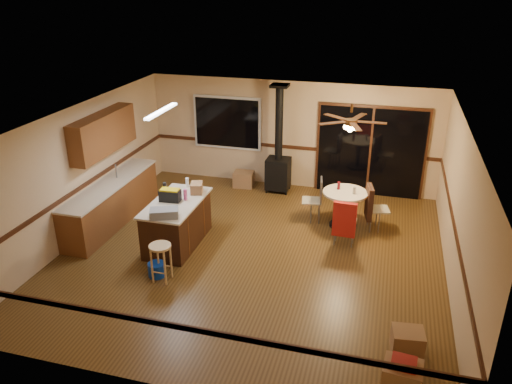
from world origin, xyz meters
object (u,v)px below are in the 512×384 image
at_px(wood_stove, 278,163).
at_px(chair_left, 317,195).
at_px(box_corner_b, 407,341).
at_px(kitchen_island, 177,223).
at_px(toolbox_grey, 164,213).
at_px(bar_stool, 161,263).
at_px(chair_near, 345,219).
at_px(chair_right, 370,202).
at_px(dining_table, 344,203).
at_px(toolbox_black, 170,196).
at_px(blue_bucket, 157,269).
at_px(box_under_window, 244,179).
at_px(box_corner_a, 402,376).

relative_size(wood_stove, chair_left, 4.89).
bearing_deg(box_corner_b, kitchen_island, 155.17).
bearing_deg(toolbox_grey, bar_stool, -73.33).
xyz_separation_m(chair_near, chair_right, (0.43, 0.90, 0.00)).
distance_m(kitchen_island, dining_table, 3.44).
bearing_deg(toolbox_black, bar_stool, -73.98).
xyz_separation_m(toolbox_black, chair_right, (3.67, 1.61, -0.41)).
relative_size(toolbox_grey, dining_table, 0.54).
distance_m(wood_stove, toolbox_black, 3.36).
bearing_deg(chair_left, chair_right, -5.35).
xyz_separation_m(kitchen_island, bar_stool, (0.25, -1.26, -0.11)).
relative_size(wood_stove, blue_bucket, 8.36).
height_order(wood_stove, blue_bucket, wood_stove).
distance_m(box_under_window, box_corner_a, 6.96).
height_order(wood_stove, chair_near, wood_stove).
bearing_deg(blue_bucket, toolbox_grey, 93.28).
xyz_separation_m(bar_stool, chair_near, (2.88, 1.99, 0.25)).
bearing_deg(dining_table, blue_bucket, -136.67).
xyz_separation_m(toolbox_grey, chair_right, (3.49, 2.27, -0.38)).
distance_m(toolbox_grey, box_corner_b, 4.53).
bearing_deg(dining_table, box_corner_b, -70.45).
relative_size(wood_stove, bar_stool, 3.66).
height_order(wood_stove, chair_left, wood_stove).
relative_size(kitchen_island, dining_table, 1.83).
height_order(kitchen_island, chair_left, chair_left).
bearing_deg(chair_right, bar_stool, -138.90).
xyz_separation_m(bar_stool, chair_left, (2.19, 2.99, 0.24)).
bearing_deg(blue_bucket, wood_stove, 74.09).
height_order(toolbox_black, box_corner_b, toolbox_black).
distance_m(bar_stool, box_corner_a, 4.25).
bearing_deg(wood_stove, kitchen_island, -113.09).
bearing_deg(box_corner_b, box_under_window, 127.43).
xyz_separation_m(toolbox_black, bar_stool, (0.37, -1.28, -0.66)).
bearing_deg(chair_right, wood_stove, 147.66).
distance_m(blue_bucket, chair_near, 3.60).
xyz_separation_m(bar_stool, box_under_window, (0.16, 4.36, -0.15)).
height_order(wood_stove, box_corner_b, wood_stove).
bearing_deg(kitchen_island, chair_near, 13.04).
distance_m(wood_stove, dining_table, 2.27).
xyz_separation_m(dining_table, box_corner_b, (1.28, -3.60, -0.36)).
height_order(chair_right, box_under_window, chair_right).
xyz_separation_m(wood_stove, chair_left, (1.14, -1.32, -0.14)).
xyz_separation_m(bar_stool, chair_right, (3.30, 2.88, 0.25)).
xyz_separation_m(wood_stove, chair_right, (2.26, -1.43, -0.13)).
distance_m(blue_bucket, box_corner_a, 4.43).
height_order(wood_stove, dining_table, wood_stove).
bearing_deg(bar_stool, toolbox_black, 106.02).
height_order(dining_table, box_under_window, dining_table).
bearing_deg(chair_near, box_corner_b, -66.43).
distance_m(wood_stove, blue_bucket, 4.42).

